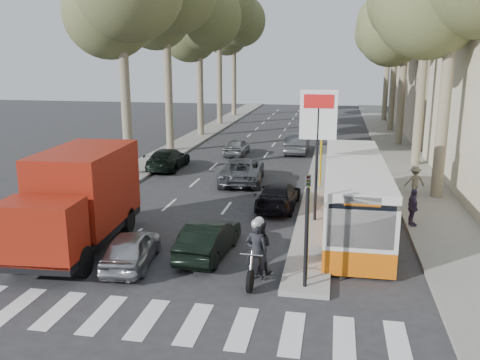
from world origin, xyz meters
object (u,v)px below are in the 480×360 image
object	(u,v)px
dark_hatchback	(209,239)
silver_hatchback	(131,248)
red_truck	(79,198)
motorcycle	(258,250)
city_bus	(354,192)

from	to	relation	value
dark_hatchback	silver_hatchback	bearing A→B (deg)	34.19
silver_hatchback	red_truck	size ratio (longest dim) A/B	0.52
red_truck	motorcycle	bearing A→B (deg)	-15.58
dark_hatchback	city_bus	size ratio (longest dim) A/B	0.36
dark_hatchback	red_truck	world-z (taller)	red_truck
red_truck	city_bus	bearing A→B (deg)	19.62
city_bus	motorcycle	distance (m)	6.51
silver_hatchback	dark_hatchback	size ratio (longest dim) A/B	0.93
red_truck	city_bus	world-z (taller)	red_truck
red_truck	motorcycle	distance (m)	7.00
dark_hatchback	motorcycle	distance (m)	2.50
dark_hatchback	red_truck	xyz separation A→B (m)	(-4.81, -0.09, 1.26)
silver_hatchback	dark_hatchback	distance (m)	2.70
city_bus	silver_hatchback	bearing A→B (deg)	-143.99
silver_hatchback	red_truck	world-z (taller)	red_truck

